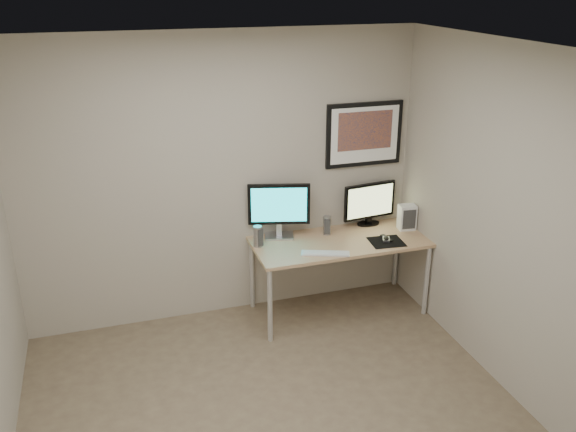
# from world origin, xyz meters

# --- Properties ---
(floor) EXTENTS (3.60, 3.60, 0.00)m
(floor) POSITION_xyz_m (0.00, 0.00, 0.00)
(floor) COLOR brown
(floor) RESTS_ON ground
(room) EXTENTS (3.60, 3.60, 3.60)m
(room) POSITION_xyz_m (0.00, 0.45, 1.64)
(room) COLOR white
(room) RESTS_ON ground
(desk) EXTENTS (1.60, 0.70, 0.73)m
(desk) POSITION_xyz_m (1.00, 1.35, 0.66)
(desk) COLOR #98674A
(desk) RESTS_ON floor
(framed_art) EXTENTS (0.75, 0.04, 0.60)m
(framed_art) POSITION_xyz_m (1.35, 1.68, 1.62)
(framed_art) COLOR black
(framed_art) RESTS_ON room
(monitor_large) EXTENTS (0.56, 0.24, 0.52)m
(monitor_large) POSITION_xyz_m (0.49, 1.60, 1.02)
(monitor_large) COLOR #A6A6AB
(monitor_large) RESTS_ON desk
(monitor_tv) EXTENTS (0.54, 0.15, 0.42)m
(monitor_tv) POSITION_xyz_m (1.41, 1.62, 0.96)
(monitor_tv) COLOR black
(monitor_tv) RESTS_ON desk
(speaker_left) EXTENTS (0.10, 0.10, 0.20)m
(speaker_left) POSITION_xyz_m (0.25, 1.45, 0.83)
(speaker_left) COLOR #A6A6AB
(speaker_left) RESTS_ON desk
(speaker_right) EXTENTS (0.09, 0.09, 0.18)m
(speaker_right) POSITION_xyz_m (0.94, 1.52, 0.82)
(speaker_right) COLOR #A6A6AB
(speaker_right) RESTS_ON desk
(keyboard) EXTENTS (0.43, 0.25, 0.01)m
(keyboard) POSITION_xyz_m (0.77, 1.12, 0.74)
(keyboard) COLOR silver
(keyboard) RESTS_ON desk
(mousepad) EXTENTS (0.32, 0.29, 0.00)m
(mousepad) POSITION_xyz_m (1.39, 1.19, 0.73)
(mousepad) COLOR black
(mousepad) RESTS_ON desk
(mouse) EXTENTS (0.09, 0.11, 0.03)m
(mouse) POSITION_xyz_m (1.41, 1.22, 0.75)
(mouse) COLOR black
(mouse) RESTS_ON mousepad
(remote) EXTENTS (0.06, 0.16, 0.02)m
(remote) POSITION_xyz_m (1.42, 1.25, 0.74)
(remote) COLOR black
(remote) RESTS_ON desk
(fan_unit) EXTENTS (0.17, 0.13, 0.24)m
(fan_unit) POSITION_xyz_m (1.71, 1.41, 0.85)
(fan_unit) COLOR silver
(fan_unit) RESTS_ON desk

